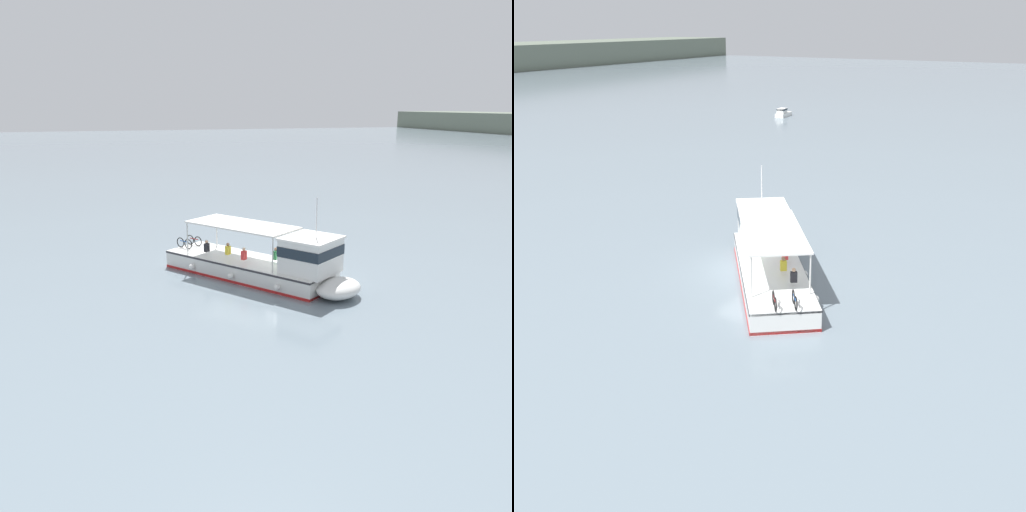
% 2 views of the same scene
% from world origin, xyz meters
% --- Properties ---
extents(ground_plane, '(400.00, 400.00, 0.00)m').
position_xyz_m(ground_plane, '(0.00, 0.00, 0.00)').
color(ground_plane, slate).
extents(ferry_main, '(12.16, 9.87, 5.32)m').
position_xyz_m(ferry_main, '(0.38, -1.39, 1.02)').
color(ferry_main, white).
rests_on(ferry_main, ground).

